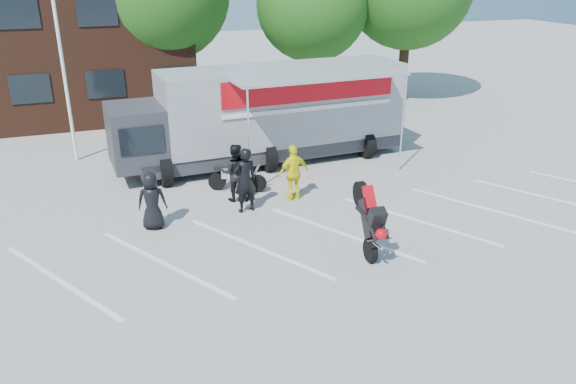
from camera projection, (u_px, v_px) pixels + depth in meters
ground at (351, 251)px, 14.36m from camera, size 100.00×100.00×0.00m
parking_bay_lines at (335, 234)px, 15.22m from camera, size 18.09×13.33×0.01m
flagpole at (64, 19)px, 19.16m from camera, size 1.61×0.12×8.00m
tree_mid at (313, 5)px, 27.12m from camera, size 5.44×5.44×7.68m
transporter_truck at (271, 160)px, 20.96m from camera, size 11.05×5.73×3.44m
parked_motorcycle at (238, 191)px, 18.15m from camera, size 2.02×1.48×1.02m
stunt_bike_rider at (360, 249)px, 14.45m from camera, size 0.95×1.79×2.03m
spectator_leather_a at (152, 201)px, 15.30m from camera, size 0.89×0.68×1.63m
spectator_leather_b at (245, 180)px, 16.31m from camera, size 0.79×0.59×1.95m
spectator_leather_c at (235, 173)px, 17.11m from camera, size 1.02×0.88×1.81m
spectator_hivis at (294, 173)px, 17.16m from camera, size 1.09×0.60×1.76m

